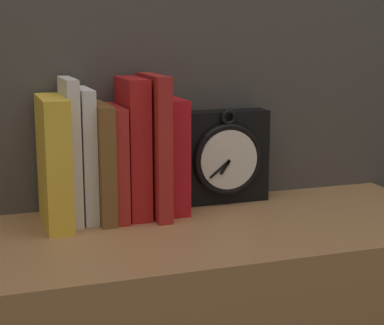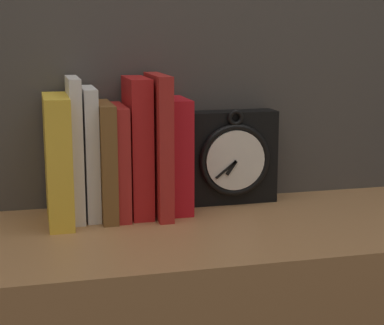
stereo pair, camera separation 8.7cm
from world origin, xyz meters
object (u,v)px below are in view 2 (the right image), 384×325
Objects in this scene: book_slot2_white at (90,153)px; book_slot3_brown at (105,160)px; clock at (231,157)px; book_slot0_yellow at (58,159)px; book_slot1_white at (75,149)px; book_slot6_red at (159,145)px; book_slot7_red at (177,155)px; book_slot4_red at (119,161)px; book_slot5_red at (138,147)px.

book_slot2_white is 1.13× the size of book_slot3_brown.
book_slot3_brown is (-0.24, -0.04, 0.01)m from clock.
clock is at bearing 8.20° from book_slot0_yellow.
book_slot1_white is 0.99× the size of book_slot6_red.
book_slot1_white is 0.06m from book_slot3_brown.
book_slot6_red reaches higher than book_slot0_yellow.
book_slot7_red is (0.04, 0.02, -0.02)m from book_slot6_red.
book_slot1_white is at bearing 176.49° from book_slot4_red.
book_slot6_red is (0.07, -0.01, 0.03)m from book_slot4_red.
book_slot5_red reaches higher than book_slot0_yellow.
book_slot4_red is (0.05, -0.01, -0.02)m from book_slot2_white.
book_slot1_white is 1.01× the size of book_slot5_red.
book_slot1_white is 0.15m from book_slot6_red.
book_slot5_red is 0.08m from book_slot7_red.
book_slot3_brown is 0.02m from book_slot4_red.
book_slot6_red is at bearing -5.75° from book_slot4_red.
book_slot5_red is 0.04m from book_slot6_red.
clock is at bearing 5.77° from book_slot2_white.
book_slot5_red is (0.08, -0.00, 0.01)m from book_slot2_white.
book_slot4_red is 0.11m from book_slot7_red.
book_slot7_red reaches higher than clock.
book_slot3_brown reaches higher than book_slot4_red.
book_slot5_red is at bearing -170.42° from clock.
book_slot5_red is 1.19× the size of book_slot7_red.
book_slot1_white is 1.25× the size of book_slot4_red.
book_slot0_yellow is 0.22m from book_slot7_red.
book_slot4_red is at bearing -170.95° from clock.
book_slot2_white is at bearing 173.06° from book_slot6_red.
book_slot1_white is at bearing 175.42° from book_slot6_red.
book_slot0_yellow is at bearing -173.63° from book_slot5_red.
book_slot0_yellow reaches higher than book_slot4_red.
clock is 0.89× the size of book_slot7_red.
book_slot5_red is at bearing 5.89° from book_slot3_brown.
book_slot2_white is at bearing 171.41° from book_slot4_red.
book_slot5_red is at bearing 163.55° from book_slot6_red.
book_slot3_brown is 0.81× the size of book_slot6_red.
clock is 0.22m from book_slot4_red.
book_slot7_red is at bearing 5.62° from book_slot0_yellow.
book_slot3_brown is 1.02× the size of book_slot4_red.
book_slot2_white is 0.03m from book_slot3_brown.
book_slot6_red is (0.18, 0.01, 0.02)m from book_slot0_yellow.
book_slot5_red is (-0.18, -0.03, 0.03)m from clock.
book_slot3_brown is 0.13m from book_slot7_red.
book_slot7_red is at bearing -166.90° from clock.
book_slot0_yellow reaches higher than book_slot3_brown.
book_slot7_red is (0.11, 0.01, 0.00)m from book_slot4_red.
book_slot3_brown is at bearing 6.71° from book_slot0_yellow.
book_slot6_red is at bearing -164.27° from clock.
book_slot4_red is (0.08, -0.00, -0.02)m from book_slot1_white.
book_slot5_red is at bearing -2.71° from book_slot2_white.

